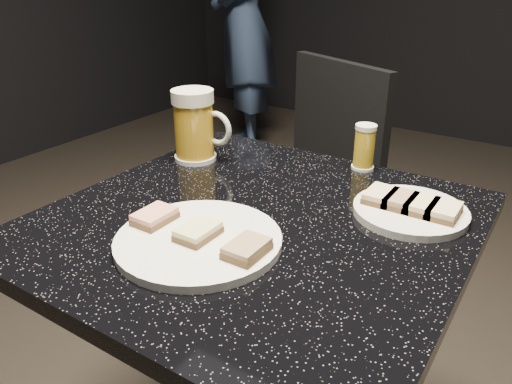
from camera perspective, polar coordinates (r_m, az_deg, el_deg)
plate_large at (r=0.80m, az=-6.58°, el=-5.53°), size 0.26×0.26×0.01m
plate_small at (r=0.92m, az=17.20°, el=-2.11°), size 0.20×0.20×0.01m
patron at (r=3.20m, az=-1.37°, el=18.99°), size 0.69×0.72×1.65m
table at (r=1.01m, az=0.00°, el=-15.23°), size 0.70×0.70×0.75m
beer_mug at (r=1.11m, az=-6.96°, el=7.56°), size 0.13×0.09×0.16m
beer_tumbler at (r=1.09m, az=12.28°, el=5.03°), size 0.05×0.05×0.10m
chair at (r=1.63m, az=5.67°, el=1.03°), size 0.56×0.56×0.88m
canapes_on_plate_large at (r=0.79m, az=-6.64°, el=-4.51°), size 0.24×0.07×0.02m
canapes_on_plate_small at (r=0.91m, az=17.33°, el=-1.20°), size 0.16×0.07×0.02m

